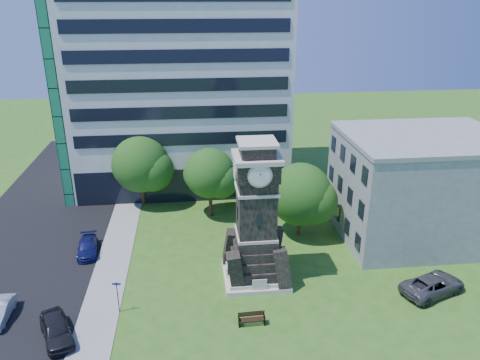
{
  "coord_description": "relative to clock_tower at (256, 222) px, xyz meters",
  "views": [
    {
      "loc": [
        -2.02,
        -31.9,
        22.68
      ],
      "look_at": [
        2.1,
        5.91,
        7.47
      ],
      "focal_mm": 35.0,
      "sensor_mm": 36.0,
      "label": 1
    }
  ],
  "objects": [
    {
      "name": "park_bench",
      "position": [
        -1.13,
        -6.11,
        -4.74
      ],
      "size": [
        1.99,
        0.53,
        1.03
      ],
      "rotation": [
        0.0,
        0.0,
        0.04
      ],
      "color": "black",
      "rests_on": "ground"
    },
    {
      "name": "car_street_south",
      "position": [
        -14.97,
        -6.13,
        -4.5
      ],
      "size": [
        3.53,
        4.94,
        1.56
      ],
      "primitive_type": "imported",
      "rotation": [
        0.0,
        0.0,
        0.41
      ],
      "color": "black",
      "rests_on": "ground"
    },
    {
      "name": "tree_ne",
      "position": [
        1.95,
        14.68,
        -1.68
      ],
      "size": [
        5.63,
        5.12,
        6.31
      ],
      "rotation": [
        0.0,
        0.0,
        -0.04
      ],
      "color": "#332114",
      "rests_on": "ground"
    },
    {
      "name": "street",
      "position": [
        -21.0,
        3.0,
        -5.27
      ],
      "size": [
        14.0,
        80.0,
        0.02
      ],
      "primitive_type": "cube",
      "color": "black",
      "rests_on": "ground"
    },
    {
      "name": "clock_tower",
      "position": [
        0.0,
        0.0,
        0.0
      ],
      "size": [
        5.4,
        5.4,
        12.22
      ],
      "color": "beige",
      "rests_on": "ground"
    },
    {
      "name": "office_tall",
      "position": [
        -6.2,
        23.84,
        8.94
      ],
      "size": [
        26.2,
        15.11,
        28.6
      ],
      "color": "white",
      "rests_on": "ground"
    },
    {
      "name": "sidewalk",
      "position": [
        -12.5,
        3.0,
        -5.25
      ],
      "size": [
        3.0,
        70.0,
        0.06
      ],
      "primitive_type": "cube",
      "color": "gray",
      "rests_on": "ground"
    },
    {
      "name": "car_street_north",
      "position": [
        -15.05,
        5.66,
        -4.65
      ],
      "size": [
        2.24,
        4.49,
        1.25
      ],
      "primitive_type": "imported",
      "rotation": [
        0.0,
        0.0,
        0.11
      ],
      "color": "#12154F",
      "rests_on": "ground"
    },
    {
      "name": "tree_east",
      "position": [
        5.45,
        7.04,
        -0.99
      ],
      "size": [
        6.8,
        6.18,
        7.56
      ],
      "rotation": [
        0.0,
        0.0,
        0.37
      ],
      "color": "#332114",
      "rests_on": "ground"
    },
    {
      "name": "ground",
      "position": [
        -3.0,
        -2.0,
        -5.28
      ],
      "size": [
        160.0,
        160.0,
        0.0
      ],
      "primitive_type": "plane",
      "color": "#335D1A",
      "rests_on": "ground"
    },
    {
      "name": "car_east_lot",
      "position": [
        13.98,
        -3.83,
        -4.5
      ],
      "size": [
        6.18,
        4.5,
        1.56
      ],
      "primitive_type": "imported",
      "rotation": [
        0.0,
        0.0,
        1.95
      ],
      "color": "#494A4E",
      "rests_on": "ground"
    },
    {
      "name": "office_low",
      "position": [
        16.97,
        6.0,
        -0.07
      ],
      "size": [
        15.2,
        12.2,
        10.4
      ],
      "color": "#9A9D9F",
      "rests_on": "ground"
    },
    {
      "name": "tree_nc",
      "position": [
        -3.12,
        12.38,
        -0.48
      ],
      "size": [
        5.92,
        5.38,
        7.69
      ],
      "rotation": [
        0.0,
        0.0,
        0.42
      ],
      "color": "#332114",
      "rests_on": "ground"
    },
    {
      "name": "tree_nw",
      "position": [
        -10.66,
        16.29,
        -0.57
      ],
      "size": [
        7.07,
        6.42,
        8.12
      ],
      "rotation": [
        0.0,
        0.0,
        0.25
      ],
      "color": "#332114",
      "rests_on": "ground"
    },
    {
      "name": "street_sign",
      "position": [
        -11.01,
        -3.57,
        -3.61
      ],
      "size": [
        0.64,
        0.06,
        2.66
      ],
      "rotation": [
        0.0,
        0.0,
        -0.12
      ],
      "color": "black",
      "rests_on": "ground"
    }
  ]
}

